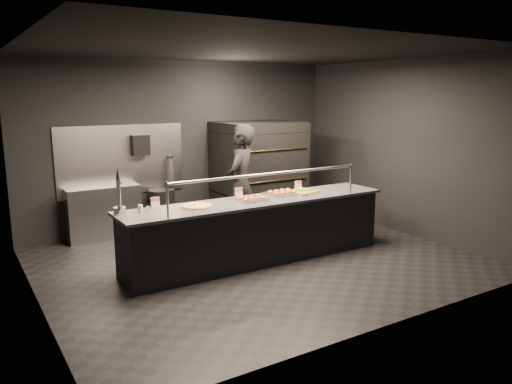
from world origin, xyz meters
TOP-DOWN VIEW (x-y plane):
  - room at (-0.02, 0.05)m, footprint 6.04×6.00m
  - service_counter at (0.00, -0.00)m, footprint 4.10×0.78m
  - pizza_oven at (1.20, 1.90)m, footprint 1.50×1.23m
  - prep_shelf at (-1.60, 2.32)m, footprint 1.20×0.35m
  - towel_dispenser at (-0.90, 2.39)m, footprint 0.30×0.20m
  - fire_extinguisher at (-0.35, 2.40)m, footprint 0.14×0.14m
  - beer_tap at (-1.95, 0.20)m, footprint 0.15×0.22m
  - round_pizza at (-0.95, 0.03)m, footprint 0.47×0.47m
  - slider_tray_a at (-0.10, 0.00)m, footprint 0.47×0.39m
  - slider_tray_b at (0.50, 0.11)m, footprint 0.56×0.47m
  - square_pizza at (0.85, 0.06)m, footprint 0.52×0.52m
  - condiment_jar at (-1.67, 0.14)m, footprint 0.15×0.06m
  - tent_cards at (-0.22, 0.28)m, footprint 2.49×0.04m
  - trash_bin at (-0.61, 2.22)m, footprint 0.46×0.46m
  - worker at (0.27, 0.96)m, footprint 0.84×0.81m

SIDE VIEW (x-z plane):
  - trash_bin at x=-0.61m, z-range 0.00..0.77m
  - prep_shelf at x=-1.60m, z-range 0.00..0.90m
  - service_counter at x=0.00m, z-range -0.22..1.15m
  - round_pizza at x=-0.95m, z-range 0.92..0.95m
  - square_pizza at x=0.85m, z-range 0.92..0.96m
  - slider_tray_a at x=-0.10m, z-range 0.91..0.98m
  - slider_tray_b at x=0.50m, z-range 0.91..0.99m
  - pizza_oven at x=1.20m, z-range 0.01..1.92m
  - condiment_jar at x=-1.67m, z-range 0.92..1.02m
  - worker at x=0.27m, z-range 0.00..1.94m
  - tent_cards at x=-0.22m, z-range 0.92..1.07m
  - fire_extinguisher at x=-0.35m, z-range 0.81..1.31m
  - beer_tap at x=-1.95m, z-range 0.79..1.39m
  - room at x=-0.02m, z-range 0.00..3.00m
  - towel_dispenser at x=-0.90m, z-range 1.38..1.73m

